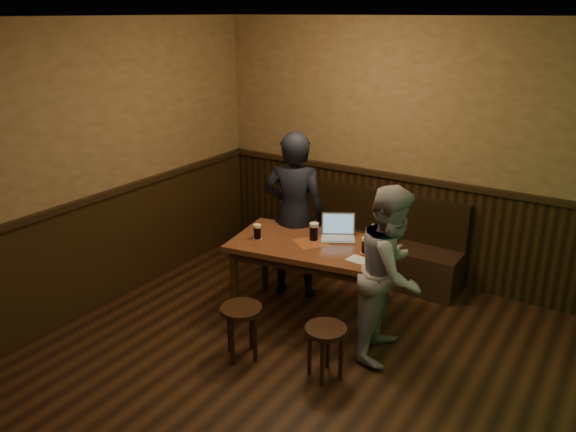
# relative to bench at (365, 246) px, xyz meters

# --- Properties ---
(room) EXTENTS (5.04, 6.04, 2.84)m
(room) POSITION_rel_bench_xyz_m (0.52, -2.53, 0.89)
(room) COLOR black
(room) RESTS_ON ground
(bench) EXTENTS (2.20, 0.50, 0.95)m
(bench) POSITION_rel_bench_xyz_m (0.00, 0.00, 0.00)
(bench) COLOR black
(bench) RESTS_ON ground
(pub_table) EXTENTS (1.59, 1.07, 0.79)m
(pub_table) POSITION_rel_bench_xyz_m (-0.00, -1.22, 0.37)
(pub_table) COLOR #502B17
(pub_table) RESTS_ON ground
(stool_left) EXTENTS (0.36, 0.36, 0.48)m
(stool_left) POSITION_rel_bench_xyz_m (-0.15, -2.12, 0.08)
(stool_left) COLOR black
(stool_left) RESTS_ON ground
(stool_right) EXTENTS (0.43, 0.43, 0.46)m
(stool_right) POSITION_rel_bench_xyz_m (0.60, -1.99, 0.06)
(stool_right) COLOR black
(stool_right) RESTS_ON ground
(pint_left) EXTENTS (0.10, 0.10, 0.15)m
(pint_left) POSITION_rel_bench_xyz_m (-0.48, -1.42, 0.55)
(pint_left) COLOR #AF1E15
(pint_left) RESTS_ON pub_table
(pint_mid) EXTENTS (0.11, 0.11, 0.18)m
(pint_mid) POSITION_rel_bench_xyz_m (-0.01, -1.15, 0.57)
(pint_mid) COLOR #AF1E15
(pint_mid) RESTS_ON pub_table
(pint_right) EXTENTS (0.10, 0.10, 0.15)m
(pint_right) POSITION_rel_bench_xyz_m (0.53, -1.16, 0.55)
(pint_right) COLOR #AF1E15
(pint_right) RESTS_ON pub_table
(laptop) EXTENTS (0.41, 0.38, 0.23)m
(laptop) POSITION_rel_bench_xyz_m (0.16, -0.97, 0.54)
(laptop) COLOR silver
(laptop) RESTS_ON pub_table
(menu) EXTENTS (0.24, 0.17, 0.00)m
(menu) POSITION_rel_bench_xyz_m (0.56, -1.33, 0.48)
(menu) COLOR silver
(menu) RESTS_ON pub_table
(person_suit) EXTENTS (0.74, 0.60, 1.75)m
(person_suit) POSITION_rel_bench_xyz_m (-0.40, -0.87, 0.56)
(person_suit) COLOR black
(person_suit) RESTS_ON ground
(person_grey) EXTENTS (0.66, 0.81, 1.53)m
(person_grey) POSITION_rel_bench_xyz_m (0.87, -1.37, 0.45)
(person_grey) COLOR gray
(person_grey) RESTS_ON ground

